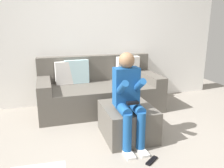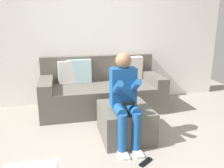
% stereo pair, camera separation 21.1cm
% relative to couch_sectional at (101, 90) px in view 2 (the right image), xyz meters
% --- Properties ---
extents(ground_plane, '(6.58, 6.58, 0.00)m').
position_rel_couch_sectional_xyz_m(ground_plane, '(-0.04, -1.55, -0.32)').
color(ground_plane, gray).
extents(wall_back, '(5.07, 0.10, 2.54)m').
position_rel_couch_sectional_xyz_m(wall_back, '(-0.04, 0.46, 0.95)').
color(wall_back, white).
rests_on(wall_back, ground_plane).
extents(couch_sectional, '(2.06, 0.96, 0.90)m').
position_rel_couch_sectional_xyz_m(couch_sectional, '(0.00, 0.00, 0.00)').
color(couch_sectional, '#59544C').
rests_on(couch_sectional, ground_plane).
extents(ottoman, '(0.64, 0.73, 0.42)m').
position_rel_couch_sectional_xyz_m(ottoman, '(0.12, -1.12, -0.11)').
color(ottoman, '#59544C').
rests_on(ottoman, ground_plane).
extents(person_seated, '(0.31, 0.56, 1.14)m').
position_rel_couch_sectional_xyz_m(person_seated, '(0.06, -1.31, 0.31)').
color(person_seated, '#194C8C').
rests_on(person_seated, ground_plane).
extents(remote_near_ottoman, '(0.18, 0.15, 0.02)m').
position_rel_couch_sectional_xyz_m(remote_near_ottoman, '(0.17, -1.76, -0.31)').
color(remote_near_ottoman, black).
rests_on(remote_near_ottoman, ground_plane).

